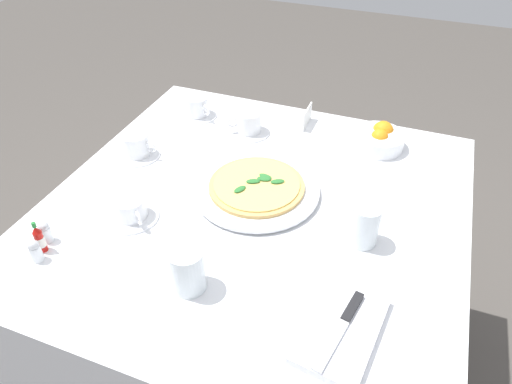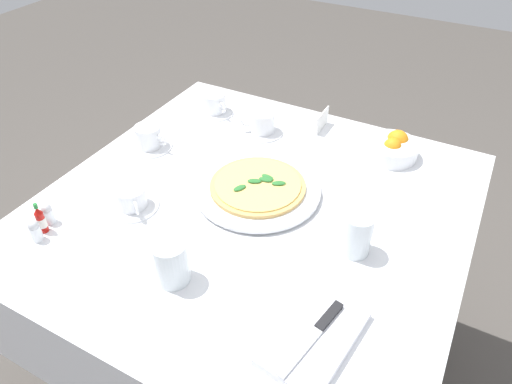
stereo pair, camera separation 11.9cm
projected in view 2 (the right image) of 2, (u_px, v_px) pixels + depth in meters
ground_plane at (255, 365)px, 1.66m from camera, size 8.00×8.00×0.00m
dining_table at (254, 243)px, 1.27m from camera, size 1.03×1.03×0.75m
pizza_plate at (258, 190)px, 1.21m from camera, size 0.33×0.33×0.02m
pizza at (258, 185)px, 1.20m from camera, size 0.25×0.25×0.02m
coffee_cup_far_left at (149, 138)px, 1.36m from camera, size 0.13×0.13×0.07m
coffee_cup_near_right at (132, 199)px, 1.16m from camera, size 0.13×0.13×0.06m
coffee_cup_left_edge at (214, 104)px, 1.53m from camera, size 0.13×0.13×0.07m
coffee_cup_back_corner at (262, 123)px, 1.43m from camera, size 0.13×0.13×0.07m
water_glass_far_right at (171, 264)px, 0.96m from camera, size 0.07×0.07×0.10m
water_glass_center_back at (356, 235)px, 1.03m from camera, size 0.07×0.07×0.10m
napkin_folded at (314, 337)px, 0.87m from camera, size 0.23×0.16×0.02m
dinner_knife at (314, 334)px, 0.86m from camera, size 0.19×0.06×0.01m
citrus_bowl at (392, 147)px, 1.34m from camera, size 0.15×0.15×0.07m
hot_sauce_bottle at (41, 220)px, 1.08m from camera, size 0.02×0.02×0.08m
salt_shaker at (35, 232)px, 1.07m from camera, size 0.03×0.03×0.06m
pepper_shaker at (48, 215)px, 1.11m from camera, size 0.03×0.03×0.06m
menu_card at (322, 120)px, 1.45m from camera, size 0.09×0.00×0.06m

